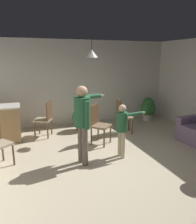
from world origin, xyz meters
TOP-DOWN VIEW (x-y plane):
  - ground at (0.00, 0.00)m, footprint 7.68×7.68m
  - wall_back at (0.00, 3.20)m, footprint 6.40×0.10m
  - person_adult at (-0.66, 0.25)m, footprint 0.75×0.59m
  - person_child at (0.22, 0.27)m, footprint 0.63×0.34m
  - dining_chair_by_counter at (0.01, 1.20)m, footprint 0.59×0.59m
  - dining_chair_near_wall at (-1.19, 2.18)m, footprint 0.56×0.56m
  - dining_chair_centre_back at (0.94, 1.72)m, footprint 0.49×0.49m
  - potted_plant_corner at (2.37, 2.59)m, footprint 0.53×0.53m
  - potted_plant_by_wall at (-0.13, 2.36)m, footprint 0.51×0.51m
  - ceiling_light_pendant at (0.03, 1.74)m, footprint 0.32×0.32m

SIDE VIEW (x-z plane):
  - ground at x=0.00m, z-range 0.00..0.00m
  - potted_plant_by_wall at x=-0.13m, z-range 0.04..0.83m
  - potted_plant_corner at x=2.37m, z-range 0.04..0.85m
  - dining_chair_by_counter at x=0.01m, z-range 0.05..1.05m
  - dining_chair_near_wall at x=-1.19m, z-range 0.05..1.05m
  - dining_chair_centre_back at x=0.94m, z-range 0.05..1.05m
  - person_child at x=0.22m, z-range 0.14..1.34m
  - person_adult at x=-0.66m, z-range 0.20..1.83m
  - wall_back at x=0.00m, z-range 0.00..2.70m
  - ceiling_light_pendant at x=0.03m, z-range 1.98..2.53m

